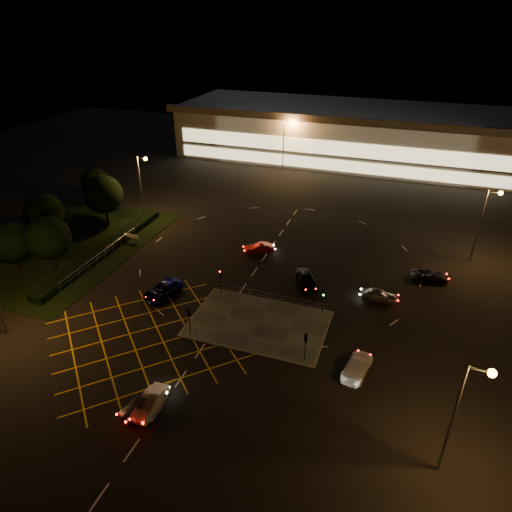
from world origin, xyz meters
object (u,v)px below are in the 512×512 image
(car_far_dkgrey, at_px, (307,280))
(car_east_grey, at_px, (430,276))
(signal_sw, at_px, (189,316))
(car_right_silver, at_px, (379,295))
(signal_ne, at_px, (324,296))
(car_left_blue, at_px, (163,290))
(signal_se, at_px, (306,341))
(car_near_silver, at_px, (142,403))
(car_circ_red, at_px, (259,248))
(car_approach_white, at_px, (357,366))
(signal_nw, at_px, (220,277))
(car_queue_white, at_px, (150,402))

(car_far_dkgrey, relative_size, car_east_grey, 1.10)
(signal_sw, relative_size, car_right_silver, 0.81)
(signal_ne, distance_m, car_left_blue, 18.54)
(signal_sw, xyz_separation_m, signal_se, (12.00, 0.00, 0.00))
(car_near_silver, height_order, car_circ_red, car_near_silver)
(car_right_silver, height_order, car_circ_red, car_right_silver)
(car_circ_red, xyz_separation_m, car_east_grey, (22.09, 0.10, -0.01))
(signal_se, distance_m, car_right_silver, 14.10)
(car_near_silver, relative_size, car_east_grey, 0.92)
(car_left_blue, distance_m, car_circ_red, 15.47)
(car_left_blue, bearing_deg, car_near_silver, -54.00)
(car_east_grey, bearing_deg, car_left_blue, 103.96)
(signal_se, xyz_separation_m, car_approach_white, (4.91, 0.15, -1.66))
(signal_ne, relative_size, car_left_blue, 0.62)
(signal_sw, relative_size, signal_se, 1.00)
(car_near_silver, bearing_deg, signal_nw, 113.06)
(car_right_silver, xyz_separation_m, car_east_grey, (5.43, 6.44, -0.03))
(signal_se, bearing_deg, car_far_dkgrey, -76.99)
(signal_sw, relative_size, car_east_grey, 0.70)
(signal_se, relative_size, car_near_silver, 0.76)
(car_left_blue, distance_m, car_far_dkgrey, 17.09)
(car_east_grey, bearing_deg, signal_sw, 118.75)
(signal_nw, distance_m, car_queue_white, 18.03)
(car_right_silver, bearing_deg, car_left_blue, 106.49)
(signal_nw, relative_size, car_right_silver, 0.81)
(car_queue_white, bearing_deg, car_right_silver, 55.07)
(signal_ne, relative_size, car_near_silver, 0.76)
(signal_sw, xyz_separation_m, signal_nw, (0.00, 7.99, 0.00))
(signal_nw, xyz_separation_m, car_left_blue, (-6.30, -2.49, -1.66))
(car_left_blue, height_order, car_east_grey, car_left_blue)
(car_queue_white, bearing_deg, signal_sw, 97.85)
(car_circ_red, relative_size, car_east_grey, 0.86)
(signal_sw, bearing_deg, car_east_grey, -139.97)
(car_near_silver, distance_m, car_right_silver, 28.55)
(signal_se, bearing_deg, car_approach_white, -178.28)
(car_right_silver, xyz_separation_m, car_circ_red, (-16.66, 6.33, -0.02))
(car_queue_white, bearing_deg, car_east_grey, 53.99)
(signal_se, distance_m, signal_nw, 14.41)
(car_circ_red, distance_m, car_approach_white, 24.90)
(signal_nw, xyz_separation_m, car_right_silver, (17.53, 4.87, -1.71))
(car_far_dkgrey, bearing_deg, signal_se, -104.08)
(signal_sw, relative_size, car_circ_red, 0.81)
(signal_se, relative_size, car_left_blue, 0.62)
(car_near_silver, height_order, car_far_dkgrey, car_far_dkgrey)
(signal_se, distance_m, car_near_silver, 15.32)
(signal_ne, height_order, car_near_silver, signal_ne)
(car_left_blue, relative_size, car_east_grey, 1.13)
(car_left_blue, relative_size, car_right_silver, 1.32)
(car_right_silver, bearing_deg, car_circ_red, 68.49)
(signal_ne, xyz_separation_m, car_near_silver, (-11.33, -18.17, -1.66))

